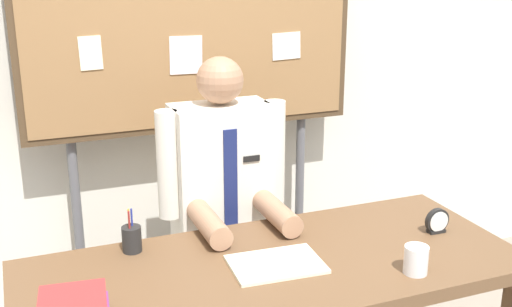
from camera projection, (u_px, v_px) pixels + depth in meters
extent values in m
cube|color=silver|center=(181.00, 45.00, 3.04)|extent=(6.40, 0.08, 2.70)
cube|color=brown|center=(274.00, 270.00, 2.23)|extent=(1.75, 0.73, 0.05)
cube|color=brown|center=(412.00, 282.00, 2.89)|extent=(0.07, 0.07, 0.69)
cube|color=silver|center=(222.00, 191.00, 2.69)|extent=(0.40, 0.22, 0.74)
sphere|color=#A87A5B|center=(220.00, 80.00, 2.55)|extent=(0.19, 0.19, 0.19)
cylinder|color=silver|center=(168.00, 165.00, 2.54)|extent=(0.09, 0.09, 0.44)
cylinder|color=silver|center=(274.00, 152.00, 2.71)|extent=(0.09, 0.09, 0.44)
cylinder|color=#A87A5B|center=(209.00, 224.00, 2.42)|extent=(0.09, 0.30, 0.09)
cylinder|color=#A87A5B|center=(277.00, 213.00, 2.51)|extent=(0.09, 0.30, 0.09)
cube|color=navy|center=(231.00, 188.00, 2.57)|extent=(0.06, 0.01, 0.48)
cube|color=black|center=(252.00, 159.00, 2.57)|extent=(0.07, 0.01, 0.02)
cylinder|color=#59595E|center=(80.00, 240.00, 2.94)|extent=(0.04, 0.04, 1.02)
cylinder|color=#59595E|center=(299.00, 206.00, 3.34)|extent=(0.04, 0.04, 1.02)
cube|color=white|center=(286.00, 46.00, 2.98)|extent=(0.15, 0.00, 0.13)
cube|color=silver|center=(186.00, 55.00, 2.82)|extent=(0.15, 0.00, 0.17)
cube|color=#F4EFCC|center=(91.00, 53.00, 2.66)|extent=(0.10, 0.00, 0.14)
cube|color=#F4EFCC|center=(275.00, 264.00, 2.20)|extent=(0.33, 0.24, 0.01)
cylinder|color=black|center=(437.00, 221.00, 2.45)|extent=(0.10, 0.02, 0.10)
cylinder|color=white|center=(439.00, 222.00, 2.44)|extent=(0.08, 0.00, 0.08)
cube|color=black|center=(436.00, 231.00, 2.46)|extent=(0.07, 0.04, 0.01)
cylinder|color=white|center=(416.00, 260.00, 2.14)|extent=(0.08, 0.08, 0.10)
cylinder|color=#262626|center=(132.00, 239.00, 2.29)|extent=(0.07, 0.07, 0.09)
cylinder|color=#263399|center=(132.00, 227.00, 2.29)|extent=(0.01, 0.01, 0.15)
cylinder|color=maroon|center=(130.00, 230.00, 2.27)|extent=(0.01, 0.01, 0.15)
cylinder|color=gold|center=(129.00, 228.00, 2.29)|extent=(0.01, 0.01, 0.15)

